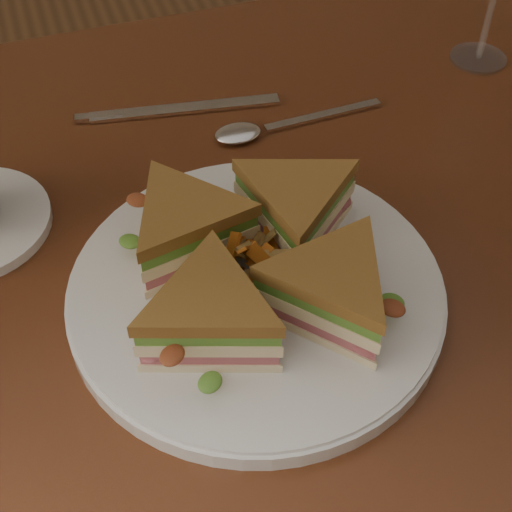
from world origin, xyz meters
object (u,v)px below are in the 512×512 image
object	(u,v)px
table	(282,299)
spoon	(259,130)
sandwich_wedges	(256,260)
plate	(256,291)
knife	(172,111)

from	to	relation	value
table	spoon	xyz separation A→B (m)	(0.02, 0.14, 0.10)
table	sandwich_wedges	xyz separation A→B (m)	(-0.05, -0.07, 0.14)
plate	knife	xyz separation A→B (m)	(-0.00, 0.27, -0.01)
sandwich_wedges	spoon	size ratio (longest dim) A/B	1.44
sandwich_wedges	spoon	bearing A→B (deg)	70.21
knife	sandwich_wedges	bearing A→B (deg)	-80.52
table	knife	xyz separation A→B (m)	(-0.05, 0.20, 0.10)
spoon	table	bearing A→B (deg)	-101.72
sandwich_wedges	plate	bearing A→B (deg)	180.00
plate	knife	distance (m)	0.27
spoon	knife	xyz separation A→B (m)	(-0.08, 0.06, -0.00)
table	sandwich_wedges	bearing A→B (deg)	-127.04
table	knife	size ratio (longest dim) A/B	5.60
table	plate	size ratio (longest dim) A/B	3.98
table	plate	distance (m)	0.14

